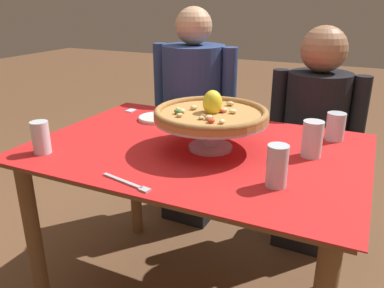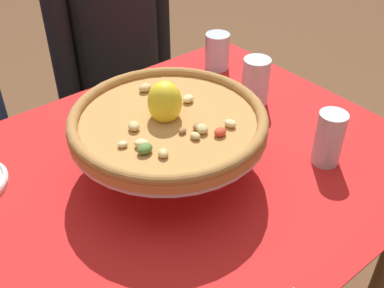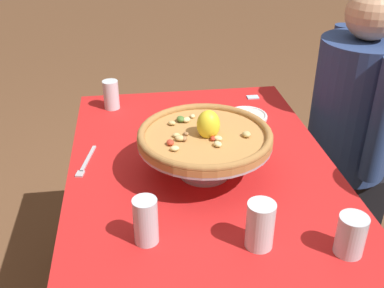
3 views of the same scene
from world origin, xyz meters
name	(u,v)px [view 2 (image 2 of 3)]	position (x,y,z in m)	size (l,w,h in m)	color
dining_table	(152,216)	(0.00, 0.00, 0.63)	(1.24, 0.87, 0.74)	brown
pizza_stand	(169,138)	(0.06, 0.00, 0.83)	(0.42, 0.42, 0.12)	#B7B7C1
pizza	(169,119)	(0.06, 0.00, 0.88)	(0.42, 0.42, 0.10)	#BC8447
water_glass_back_right	(217,54)	(0.46, 0.30, 0.79)	(0.07, 0.07, 0.11)	silver
water_glass_front_right	(328,142)	(0.35, -0.20, 0.80)	(0.06, 0.06, 0.13)	silver
water_glass_side_right	(255,85)	(0.41, 0.08, 0.80)	(0.07, 0.07, 0.13)	silver
diner_right	(119,85)	(0.34, 0.70, 0.55)	(0.47, 0.32, 1.15)	black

